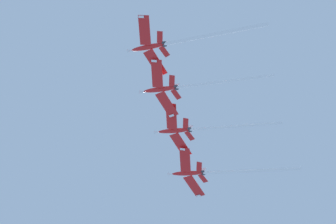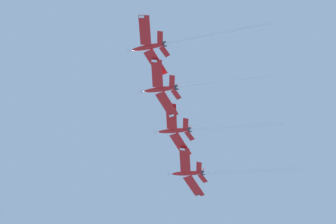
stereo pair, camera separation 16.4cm
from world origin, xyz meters
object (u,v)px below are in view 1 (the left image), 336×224
jet_inner_left (175,87)px  jet_inner_right (210,172)px  jet_far_left (172,42)px  jet_centre (192,129)px

jet_inner_left → jet_inner_right: (21.53, 22.86, -0.91)m
jet_far_left → jet_centre: size_ratio=1.04×
jet_far_left → jet_inner_right: 45.05m
jet_inner_left → jet_centre: 15.50m
jet_far_left → jet_inner_left: bearing=64.2°
jet_inner_left → jet_far_left: bearing=-115.8°
jet_far_left → jet_inner_right: (27.65, 35.55, -0.88)m
jet_far_left → jet_inner_left: (6.13, 12.69, 0.03)m
jet_centre → jet_inner_left: bearing=-131.8°
jet_far_left → jet_centre: bearing=55.8°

